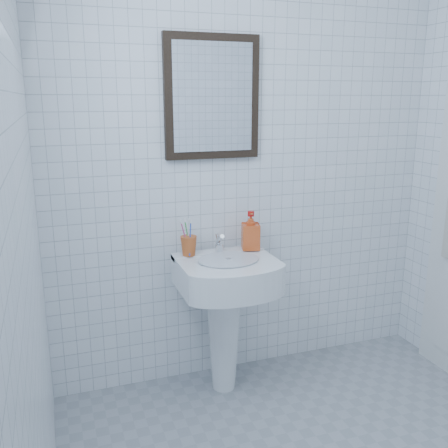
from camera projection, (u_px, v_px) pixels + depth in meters
name	position (u px, v px, depth m)	size (l,w,h in m)	color
wall_back	(249.00, 155.00, 2.69)	(2.20, 0.02, 2.50)	white
wall_left	(21.00, 221.00, 1.24)	(0.02, 2.40, 2.50)	white
washbasin	(225.00, 302.00, 2.61)	(0.50, 0.36, 0.76)	white
faucet	(219.00, 244.00, 2.62)	(0.04, 0.10, 0.11)	silver
toothbrush_cup	(189.00, 246.00, 2.57)	(0.08, 0.08, 0.10)	#BE5221
soap_dispenser	(251.00, 230.00, 2.66)	(0.09, 0.09, 0.21)	#DF4415
wall_mirror	(212.00, 97.00, 2.54)	(0.50, 0.04, 0.62)	black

